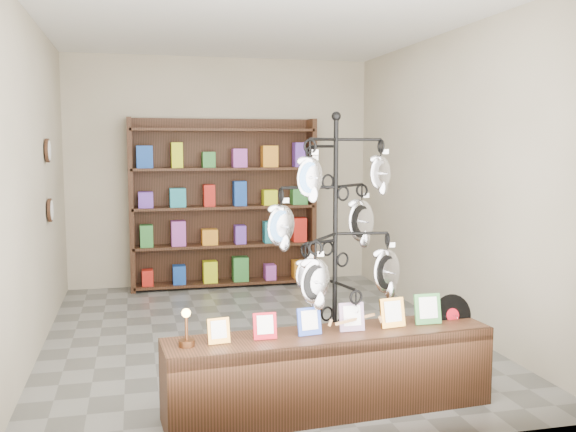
# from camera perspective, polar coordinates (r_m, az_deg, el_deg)

# --- Properties ---
(ground) EXTENTS (5.00, 5.00, 0.00)m
(ground) POSITION_cam_1_polar(r_m,az_deg,el_deg) (6.40, -2.75, -10.52)
(ground) COLOR slate
(ground) RESTS_ON ground
(room_envelope) EXTENTS (5.00, 5.00, 5.00)m
(room_envelope) POSITION_cam_1_polar(r_m,az_deg,el_deg) (6.13, -2.84, 6.28)
(room_envelope) COLOR #BFB39A
(room_envelope) RESTS_ON ground
(display_tree) EXTENTS (1.14, 1.14, 2.09)m
(display_tree) POSITION_cam_1_polar(r_m,az_deg,el_deg) (4.67, 4.22, -1.64)
(display_tree) COLOR black
(display_tree) RESTS_ON ground
(front_shelf) EXTENTS (2.33, 0.63, 0.81)m
(front_shelf) POSITION_cam_1_polar(r_m,az_deg,el_deg) (4.59, 3.78, -13.65)
(front_shelf) COLOR black
(front_shelf) RESTS_ON ground
(back_shelving) EXTENTS (2.42, 0.36, 2.20)m
(back_shelving) POSITION_cam_1_polar(r_m,az_deg,el_deg) (8.43, -5.72, 0.67)
(back_shelving) COLOR black
(back_shelving) RESTS_ON ground
(wall_clocks) EXTENTS (0.03, 0.24, 0.84)m
(wall_clocks) POSITION_cam_1_polar(r_m,az_deg,el_deg) (6.88, -20.49, 2.97)
(wall_clocks) COLOR black
(wall_clocks) RESTS_ON ground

